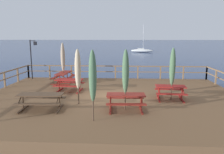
{
  "coord_description": "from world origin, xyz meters",
  "views": [
    {
      "loc": [
        0.78,
        -12.44,
        4.2
      ],
      "look_at": [
        0.0,
        0.87,
        1.77
      ],
      "focal_mm": 35.46,
      "sensor_mm": 36.0,
      "label": 1
    }
  ],
  "objects_px": {
    "picnic_table_front_right": "(126,98)",
    "patio_umbrella_tall_back_right": "(126,72)",
    "patio_umbrella_short_front": "(78,69)",
    "sailboat_distant": "(142,50)",
    "lamp_post_hooked": "(33,53)",
    "patio_umbrella_short_back": "(172,67)",
    "picnic_table_back_right": "(170,90)",
    "picnic_table_mid_right": "(41,98)",
    "picnic_table_front_left": "(69,83)",
    "picnic_table_mid_left": "(64,75)",
    "patio_umbrella_tall_front": "(93,76)",
    "patio_umbrella_tall_back_left": "(63,57)"
  },
  "relations": [
    {
      "from": "picnic_table_front_right",
      "to": "patio_umbrella_tall_back_right",
      "type": "bearing_deg",
      "value": 122.76
    },
    {
      "from": "patio_umbrella_short_front",
      "to": "sailboat_distant",
      "type": "distance_m",
      "value": 50.83
    },
    {
      "from": "sailboat_distant",
      "to": "lamp_post_hooked",
      "type": "bearing_deg",
      "value": -105.41
    },
    {
      "from": "picnic_table_front_right",
      "to": "patio_umbrella_short_back",
      "type": "relative_size",
      "value": 0.65
    },
    {
      "from": "patio_umbrella_short_back",
      "to": "patio_umbrella_tall_back_right",
      "type": "height_order",
      "value": "patio_umbrella_tall_back_right"
    },
    {
      "from": "picnic_table_back_right",
      "to": "picnic_table_mid_right",
      "type": "relative_size",
      "value": 0.78
    },
    {
      "from": "picnic_table_front_right",
      "to": "picnic_table_mid_right",
      "type": "bearing_deg",
      "value": -177.28
    },
    {
      "from": "picnic_table_front_left",
      "to": "patio_umbrella_short_back",
      "type": "relative_size",
      "value": 0.62
    },
    {
      "from": "picnic_table_back_right",
      "to": "picnic_table_mid_left",
      "type": "relative_size",
      "value": 0.78
    },
    {
      "from": "picnic_table_back_right",
      "to": "patio_umbrella_tall_back_right",
      "type": "xyz_separation_m",
      "value": [
        -2.5,
        -1.9,
        1.28
      ]
    },
    {
      "from": "patio_umbrella_short_front",
      "to": "picnic_table_mid_right",
      "type": "bearing_deg",
      "value": -148.95
    },
    {
      "from": "patio_umbrella_tall_front",
      "to": "patio_umbrella_tall_back_right",
      "type": "height_order",
      "value": "patio_umbrella_tall_front"
    },
    {
      "from": "patio_umbrella_tall_front",
      "to": "sailboat_distant",
      "type": "xyz_separation_m",
      "value": [
        5.89,
        52.58,
        -2.13
      ]
    },
    {
      "from": "picnic_table_back_right",
      "to": "picnic_table_front_right",
      "type": "relative_size",
      "value": 0.91
    },
    {
      "from": "picnic_table_front_left",
      "to": "patio_umbrella_tall_back_left",
      "type": "bearing_deg",
      "value": 112.64
    },
    {
      "from": "patio_umbrella_short_front",
      "to": "sailboat_distant",
      "type": "height_order",
      "value": "sailboat_distant"
    },
    {
      "from": "picnic_table_front_right",
      "to": "patio_umbrella_tall_front",
      "type": "xyz_separation_m",
      "value": [
        -1.34,
        -1.5,
        1.32
      ]
    },
    {
      "from": "patio_umbrella_short_back",
      "to": "patio_umbrella_tall_back_right",
      "type": "distance_m",
      "value": 3.15
    },
    {
      "from": "picnic_table_mid_left",
      "to": "patio_umbrella_short_front",
      "type": "xyz_separation_m",
      "value": [
        2.27,
        -5.38,
        1.25
      ]
    },
    {
      "from": "picnic_table_front_left",
      "to": "picnic_table_front_right",
      "type": "height_order",
      "value": "same"
    },
    {
      "from": "patio_umbrella_short_front",
      "to": "picnic_table_back_right",
      "type": "bearing_deg",
      "value": 13.38
    },
    {
      "from": "patio_umbrella_short_back",
      "to": "patio_umbrella_tall_back_right",
      "type": "xyz_separation_m",
      "value": [
        -2.54,
        -1.86,
        0.01
      ]
    },
    {
      "from": "patio_umbrella_short_back",
      "to": "sailboat_distant",
      "type": "height_order",
      "value": "sailboat_distant"
    },
    {
      "from": "picnic_table_mid_right",
      "to": "sailboat_distant",
      "type": "height_order",
      "value": "sailboat_distant"
    },
    {
      "from": "patio_umbrella_tall_front",
      "to": "sailboat_distant",
      "type": "distance_m",
      "value": 52.95
    },
    {
      "from": "patio_umbrella_tall_back_left",
      "to": "picnic_table_back_right",
      "type": "bearing_deg",
      "value": -30.39
    },
    {
      "from": "picnic_table_front_right",
      "to": "lamp_post_hooked",
      "type": "xyz_separation_m",
      "value": [
        -7.52,
        7.34,
        1.56
      ]
    },
    {
      "from": "picnic_table_front_right",
      "to": "sailboat_distant",
      "type": "relative_size",
      "value": 0.24
    },
    {
      "from": "picnic_table_back_right",
      "to": "picnic_table_mid_left",
      "type": "xyz_separation_m",
      "value": [
        -7.17,
        4.21,
        0.02
      ]
    },
    {
      "from": "patio_umbrella_short_front",
      "to": "lamp_post_hooked",
      "type": "relative_size",
      "value": 0.89
    },
    {
      "from": "lamp_post_hooked",
      "to": "sailboat_distant",
      "type": "xyz_separation_m",
      "value": [
        12.06,
        43.75,
        -2.37
      ]
    },
    {
      "from": "picnic_table_back_right",
      "to": "patio_umbrella_short_front",
      "type": "height_order",
      "value": "patio_umbrella_short_front"
    },
    {
      "from": "patio_umbrella_tall_front",
      "to": "patio_umbrella_short_back",
      "type": "bearing_deg",
      "value": 41.37
    },
    {
      "from": "picnic_table_front_left",
      "to": "picnic_table_mid_left",
      "type": "bearing_deg",
      "value": 112.51
    },
    {
      "from": "picnic_table_mid_right",
      "to": "sailboat_distant",
      "type": "xyz_separation_m",
      "value": [
        8.58,
        51.28,
        -0.83
      ]
    },
    {
      "from": "patio_umbrella_short_front",
      "to": "patio_umbrella_tall_back_left",
      "type": "height_order",
      "value": "patio_umbrella_tall_back_left"
    },
    {
      "from": "patio_umbrella_tall_back_left",
      "to": "patio_umbrella_tall_back_right",
      "type": "bearing_deg",
      "value": -52.55
    },
    {
      "from": "picnic_table_front_left",
      "to": "picnic_table_mid_right",
      "type": "height_order",
      "value": "same"
    },
    {
      "from": "lamp_post_hooked",
      "to": "picnic_table_mid_left",
      "type": "bearing_deg",
      "value": -22.77
    },
    {
      "from": "sailboat_distant",
      "to": "patio_umbrella_tall_back_right",
      "type": "bearing_deg",
      "value": -95.12
    },
    {
      "from": "picnic_table_mid_left",
      "to": "patio_umbrella_tall_back_left",
      "type": "distance_m",
      "value": 1.35
    },
    {
      "from": "lamp_post_hooked",
      "to": "patio_umbrella_tall_back_left",
      "type": "bearing_deg",
      "value": -22.91
    },
    {
      "from": "patio_umbrella_short_front",
      "to": "patio_umbrella_tall_back_right",
      "type": "bearing_deg",
      "value": -17.04
    },
    {
      "from": "patio_umbrella_tall_front",
      "to": "picnic_table_mid_right",
      "type": "bearing_deg",
      "value": 154.15
    },
    {
      "from": "picnic_table_front_left",
      "to": "patio_umbrella_short_front",
      "type": "xyz_separation_m",
      "value": [
        1.17,
        -2.72,
        1.26
      ]
    },
    {
      "from": "picnic_table_front_right",
      "to": "patio_umbrella_tall_back_left",
      "type": "height_order",
      "value": "patio_umbrella_tall_back_left"
    },
    {
      "from": "lamp_post_hooked",
      "to": "sailboat_distant",
      "type": "height_order",
      "value": "sailboat_distant"
    },
    {
      "from": "picnic_table_front_left",
      "to": "picnic_table_mid_right",
      "type": "relative_size",
      "value": 0.82
    },
    {
      "from": "picnic_table_front_left",
      "to": "sailboat_distant",
      "type": "bearing_deg",
      "value": 80.29
    },
    {
      "from": "picnic_table_back_right",
      "to": "patio_umbrella_tall_back_right",
      "type": "bearing_deg",
      "value": -142.7
    }
  ]
}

